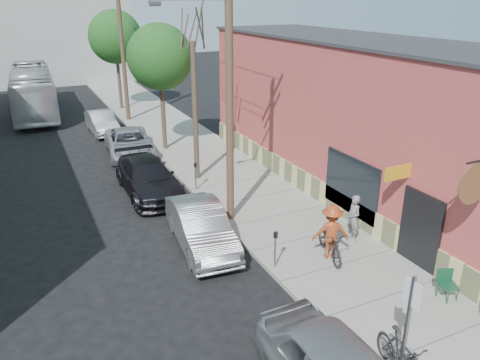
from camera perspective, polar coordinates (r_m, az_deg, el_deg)
name	(u,v)px	position (r m, az deg, el deg)	size (l,w,h in m)	color
ground	(220,303)	(13.94, -2.45, -14.71)	(120.00, 120.00, 0.00)	black
sidewalk	(211,164)	(24.44, -3.51, 2.02)	(4.50, 58.00, 0.15)	gray
cafe_building	(365,119)	(20.92, 15.00, 7.18)	(6.60, 20.20, 6.61)	#AB413F
end_cap_building	(30,20)	(52.47, -24.19, 17.38)	(18.00, 8.00, 12.00)	#A6A6A1
sign_post	(408,322)	(10.90, 19.75, -15.98)	(0.07, 0.45, 2.80)	slate
parking_meter_near	(275,244)	(14.86, 4.33, -7.76)	(0.14, 0.14, 1.24)	slate
parking_meter_far	(196,172)	(20.75, -5.44, 1.00)	(0.14, 0.14, 1.24)	slate
utility_pole_near	(228,83)	(16.69, -1.49, 11.79)	(3.57, 0.28, 10.00)	#503A28
utility_pole_far	(122,42)	(33.07, -14.22, 15.94)	(1.80, 0.28, 10.00)	#503A28
tree_bare	(195,113)	(21.43, -5.50, 8.12)	(0.24, 0.24, 6.28)	#44392C
tree_leafy_mid	(160,57)	(25.92, -9.76, 14.54)	(3.49, 3.49, 6.81)	#44392C
tree_leafy_far	(115,37)	(36.82, -14.98, 16.48)	(3.86, 3.86, 7.20)	#44392C
patio_chair_a	(449,285)	(14.83, 24.08, -11.64)	(0.50, 0.50, 0.88)	#113E25
patron_grey	(353,218)	(16.86, 13.66, -4.55)	(0.62, 0.41, 1.70)	slate
cyclist	(331,232)	(15.60, 11.04, -6.20)	(1.20, 0.69, 1.86)	#9C3716
cyclist_bike	(330,242)	(15.79, 10.93, -7.49)	(0.70, 2.01, 1.06)	black
parked_bike_a	(402,358)	(11.69, 19.11, -19.85)	(0.55, 1.96, 1.18)	black
car_1	(201,227)	(16.38, -4.77, -5.72)	(1.60, 4.60, 1.51)	gray
car_2	(148,178)	(21.01, -11.18, 0.28)	(2.13, 5.23, 1.52)	black
car_3	(129,143)	(26.37, -13.33, 4.40)	(2.36, 5.11, 1.42)	#B7B8BF
car_4	(102,122)	(31.34, -16.49, 6.75)	(1.45, 4.16, 1.37)	#A6A8AD
bus	(33,91)	(38.28, -23.93, 9.89)	(2.80, 11.97, 3.33)	silver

